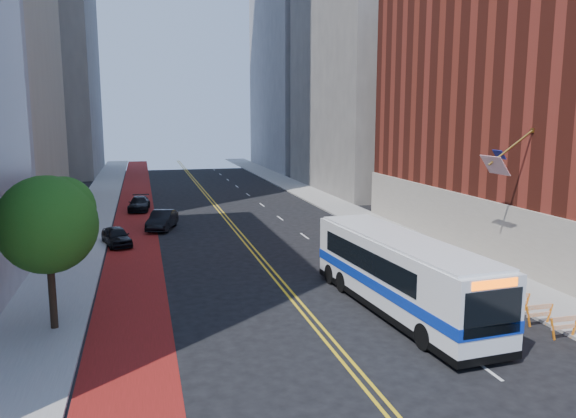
% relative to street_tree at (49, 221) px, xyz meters
% --- Properties ---
extents(ground, '(160.00, 160.00, 0.00)m').
position_rel_street_tree_xyz_m(ground, '(11.24, -6.04, -4.91)').
color(ground, black).
rests_on(ground, ground).
extents(sidewalk_left, '(4.00, 140.00, 0.15)m').
position_rel_street_tree_xyz_m(sidewalk_left, '(-0.76, 23.96, -4.84)').
color(sidewalk_left, gray).
rests_on(sidewalk_left, ground).
extents(sidewalk_right, '(4.00, 140.00, 0.15)m').
position_rel_street_tree_xyz_m(sidewalk_right, '(23.24, 23.96, -4.84)').
color(sidewalk_right, gray).
rests_on(sidewalk_right, ground).
extents(bus_lane_paint, '(3.60, 140.00, 0.01)m').
position_rel_street_tree_xyz_m(bus_lane_paint, '(3.14, 23.96, -4.91)').
color(bus_lane_paint, maroon).
rests_on(bus_lane_paint, ground).
extents(center_line_inner, '(0.14, 140.00, 0.01)m').
position_rel_street_tree_xyz_m(center_line_inner, '(11.06, 23.96, -4.91)').
color(center_line_inner, gold).
rests_on(center_line_inner, ground).
extents(center_line_outer, '(0.14, 140.00, 0.01)m').
position_rel_street_tree_xyz_m(center_line_outer, '(11.42, 23.96, -4.91)').
color(center_line_outer, gold).
rests_on(center_line_outer, ground).
extents(lane_dashes, '(0.14, 98.20, 0.01)m').
position_rel_street_tree_xyz_m(lane_dashes, '(16.04, 31.96, -4.90)').
color(lane_dashes, silver).
rests_on(lane_dashes, ground).
extents(midrise_right_near, '(18.00, 26.00, 40.00)m').
position_rel_street_tree_xyz_m(midrise_right_near, '(34.24, 41.96, 15.09)').
color(midrise_right_near, slate).
rests_on(midrise_right_near, ground).
extents(midrise_right_far, '(20.00, 28.00, 55.00)m').
position_rel_street_tree_xyz_m(midrise_right_far, '(35.24, 71.96, 22.59)').
color(midrise_right_far, gray).
rests_on(midrise_right_far, ground).
extents(construction_barriers, '(1.42, 10.91, 1.00)m').
position_rel_street_tree_xyz_m(construction_barriers, '(20.84, -2.62, -4.24)').
color(construction_barriers, orange).
rests_on(construction_barriers, ground).
extents(street_tree, '(4.20, 4.20, 6.70)m').
position_rel_street_tree_xyz_m(street_tree, '(0.00, 0.00, 0.00)').
color(street_tree, black).
rests_on(street_tree, sidewalk_left).
extents(transit_bus, '(3.89, 13.44, 3.65)m').
position_rel_street_tree_xyz_m(transit_bus, '(15.63, -1.49, -3.01)').
color(transit_bus, white).
rests_on(transit_bus, ground).
extents(car_a, '(2.59, 4.31, 1.37)m').
position_rel_street_tree_xyz_m(car_a, '(1.94, 16.29, -4.22)').
color(car_a, black).
rests_on(car_a, ground).
extents(car_b, '(2.93, 5.02, 1.56)m').
position_rel_street_tree_xyz_m(car_b, '(5.38, 21.49, -4.13)').
color(car_b, black).
rests_on(car_b, ground).
extents(car_c, '(2.33, 4.90, 1.38)m').
position_rel_street_tree_xyz_m(car_c, '(3.52, 31.54, -4.22)').
color(car_c, black).
rests_on(car_c, ground).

